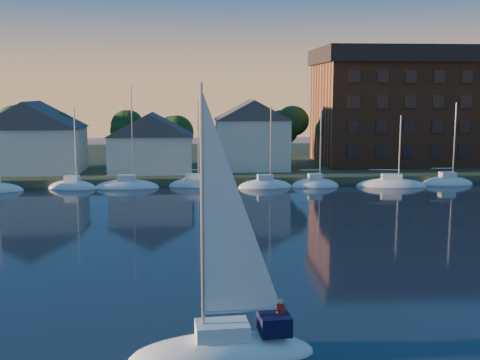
{
  "coord_description": "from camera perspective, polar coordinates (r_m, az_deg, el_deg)",
  "views": [
    {
      "loc": [
        0.05,
        -25.41,
        12.1
      ],
      "look_at": [
        3.57,
        22.0,
        4.98
      ],
      "focal_mm": 45.0,
      "sensor_mm": 36.0,
      "label": 1
    }
  ],
  "objects": [
    {
      "name": "hero_sailboat",
      "position": [
        28.48,
        -1.4,
        -15.36
      ],
      "size": [
        8.8,
        3.42,
        13.53
      ],
      "rotation": [
        0.0,
        0.0,
        3.22
      ],
      "color": "white",
      "rests_on": "ground"
    },
    {
      "name": "tree_line",
      "position": [
        88.57,
        -2.99,
        5.32
      ],
      "size": [
        93.4,
        5.4,
        8.9
      ],
      "color": "#39291A",
      "rests_on": "shoreline_land"
    },
    {
      "name": "shoreline_land",
      "position": [
        101.14,
        -4.24,
        1.62
      ],
      "size": [
        160.0,
        50.0,
        2.0
      ],
      "primitive_type": "cube",
      "color": "#364226",
      "rests_on": "ground"
    },
    {
      "name": "clubhouse_west",
      "position": [
        86.5,
        -19.05,
        3.96
      ],
      "size": [
        13.65,
        9.45,
        9.64
      ],
      "color": "beige",
      "rests_on": "shoreline_land"
    },
    {
      "name": "wooden_dock",
      "position": [
        78.35,
        -4.23,
        -0.39
      ],
      "size": [
        120.0,
        3.0,
        1.0
      ],
      "primitive_type": "cube",
      "color": "brown",
      "rests_on": "ground"
    },
    {
      "name": "clubhouse_centre",
      "position": [
        82.93,
        -8.43,
        3.61
      ],
      "size": [
        11.55,
        8.4,
        8.08
      ],
      "color": "beige",
      "rests_on": "shoreline_land"
    },
    {
      "name": "condo_block",
      "position": [
        96.56,
        16.46,
        6.8
      ],
      "size": [
        31.0,
        17.0,
        17.4
      ],
      "color": "brown",
      "rests_on": "shoreline_land"
    },
    {
      "name": "clubhouse_east",
      "position": [
        85.01,
        1.14,
        4.4
      ],
      "size": [
        10.5,
        8.4,
        9.8
      ],
      "color": "beige",
      "rests_on": "shoreline_land"
    },
    {
      "name": "moored_fleet",
      "position": [
        75.37,
        -4.23,
        -0.67
      ],
      "size": [
        87.5,
        2.4,
        12.05
      ],
      "color": "white",
      "rests_on": "ground"
    }
  ]
}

